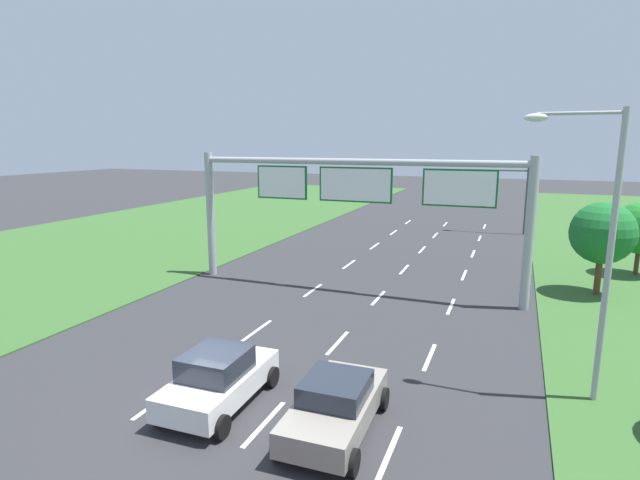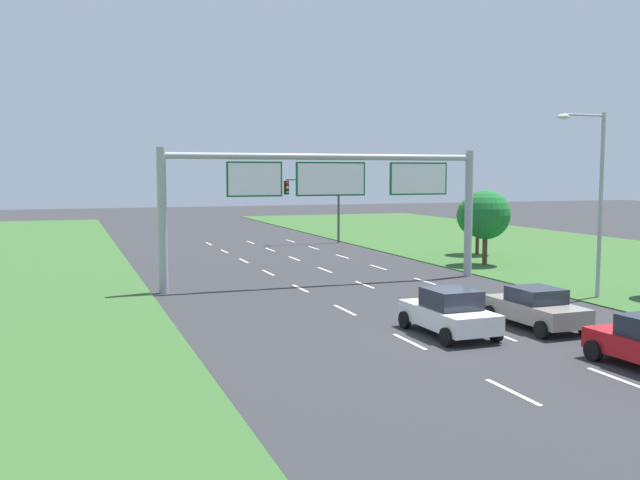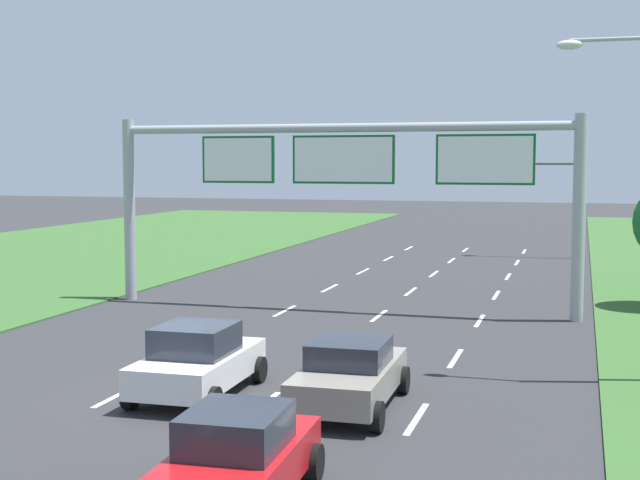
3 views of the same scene
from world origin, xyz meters
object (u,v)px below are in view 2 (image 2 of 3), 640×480
Objects in this scene: car_mid_lane at (536,308)px; roadside_tree_far at (478,216)px; car_near_red at (449,312)px; roadside_tree_mid at (486,215)px; traffic_light_mast at (317,196)px; sign_gantry at (332,189)px; street_lamp at (594,188)px.

car_mid_lane is 0.99× the size of roadside_tree_far.
roadside_tree_mid is at bearing 52.58° from car_near_red.
roadside_tree_far is at bearing -56.18° from traffic_light_mast.
car_near_red is at bearing -124.36° from roadside_tree_far.
traffic_light_mast reaches higher than roadside_tree_far.
car_near_red is 0.88× the size of roadside_tree_mid.
sign_gantry is 21.27m from traffic_light_mast.
street_lamp reaches higher than sign_gantry.
street_lamp is at bearing 22.20° from car_near_red.
traffic_light_mast is 1.19× the size of roadside_tree_mid.
traffic_light_mast is at bearing 72.65° from sign_gantry.
car_near_red is at bearing -90.99° from sign_gantry.
sign_gantry is 3.65× the size of roadside_tree_mid.
sign_gantry is at bearing 87.90° from car_near_red.
sign_gantry reaches higher than car_near_red.
traffic_light_mast is at bearing 96.66° from street_lamp.
car_mid_lane is at bearing -1.96° from car_near_red.
street_lamp is (6.23, 4.31, 4.31)m from car_mid_lane.
sign_gantry is 12.66m from street_lamp.
roadside_tree_far is (10.74, 21.09, 2.02)m from car_mid_lane.
roadside_tree_mid is at bearing 61.89° from car_mid_lane.
car_mid_lane is 23.75m from roadside_tree_far.
traffic_light_mast is (6.33, 20.28, -1.09)m from sign_gantry.
sign_gantry is (0.21, 12.44, 4.14)m from car_near_red.
car_near_red is 20.01m from roadside_tree_mid.
street_lamp reaches higher than roadside_tree_far.
traffic_light_mast is 0.66× the size of street_lamp.
car_mid_lane is 0.90× the size of roadside_tree_mid.
traffic_light_mast is (6.55, 32.72, 3.04)m from car_near_red.
traffic_light_mast reaches higher than car_near_red.
car_near_red is 3.64m from car_mid_lane.
car_near_red is 0.74× the size of traffic_light_mast.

